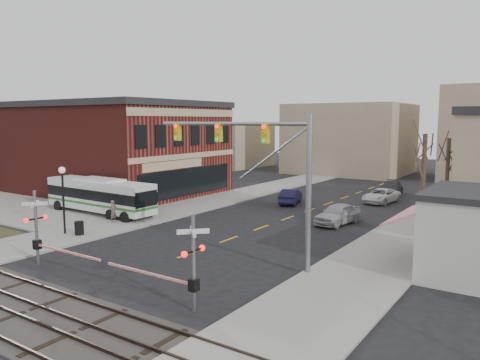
% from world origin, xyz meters
% --- Properties ---
extents(ground, '(160.00, 160.00, 0.00)m').
position_xyz_m(ground, '(0.00, 0.00, 0.00)').
color(ground, black).
rests_on(ground, ground).
extents(sidewalk_west, '(5.00, 60.00, 0.12)m').
position_xyz_m(sidewalk_west, '(-9.50, 20.00, 0.06)').
color(sidewalk_west, gray).
rests_on(sidewalk_west, ground).
extents(sidewalk_east, '(5.00, 60.00, 0.12)m').
position_xyz_m(sidewalk_east, '(9.50, 20.00, 0.06)').
color(sidewalk_east, gray).
rests_on(sidewalk_east, ground).
extents(plaza_west, '(20.00, 10.00, 0.11)m').
position_xyz_m(plaza_west, '(-22.00, 5.00, 0.06)').
color(plaza_west, gray).
rests_on(plaza_west, ground).
extents(ballast_strip, '(160.00, 5.00, 0.06)m').
position_xyz_m(ballast_strip, '(0.00, -8.00, 0.03)').
color(ballast_strip, '#332D28').
rests_on(ballast_strip, ground).
extents(rail_tracks, '(160.00, 3.91, 0.14)m').
position_xyz_m(rail_tracks, '(0.00, -8.00, 0.12)').
color(rail_tracks, '#2D231E').
rests_on(rail_tracks, ground).
extents(brick_building, '(30.40, 15.40, 9.60)m').
position_xyz_m(brick_building, '(-26.98, 16.00, 4.81)').
color(brick_building, maroon).
rests_on(brick_building, ground).
extents(tree_east_a, '(0.28, 0.28, 6.75)m').
position_xyz_m(tree_east_a, '(10.50, 12.00, 3.50)').
color(tree_east_a, '#382B21').
rests_on(tree_east_a, sidewalk_east).
extents(tree_east_b, '(0.28, 0.28, 6.30)m').
position_xyz_m(tree_east_b, '(10.80, 18.00, 3.27)').
color(tree_east_b, '#382B21').
rests_on(tree_east_b, sidewalk_east).
extents(tree_east_c, '(0.28, 0.28, 7.20)m').
position_xyz_m(tree_east_c, '(11.00, 26.00, 3.72)').
color(tree_east_c, '#382B21').
rests_on(tree_east_c, sidewalk_east).
extents(transit_bus, '(10.99, 2.64, 2.82)m').
position_xyz_m(transit_bus, '(-13.51, 6.75, 1.61)').
color(transit_bus, silver).
rests_on(transit_bus, ground).
extents(traffic_signal_mast, '(9.70, 0.30, 8.00)m').
position_xyz_m(traffic_signal_mast, '(4.55, 2.63, 5.72)').
color(traffic_signal_mast, gray).
rests_on(traffic_signal_mast, ground).
extents(rr_crossing_west, '(5.60, 1.36, 4.00)m').
position_xyz_m(rr_crossing_west, '(-5.00, -4.03, 1.97)').
color(rr_crossing_west, gray).
rests_on(rr_crossing_west, ground).
extents(rr_crossing_east, '(5.60, 1.36, 4.00)m').
position_xyz_m(rr_crossing_east, '(5.05, -4.12, 1.97)').
color(rr_crossing_east, gray).
rests_on(rr_crossing_east, ground).
extents(street_lamp, '(0.44, 0.44, 4.51)m').
position_xyz_m(street_lamp, '(-9.79, 0.75, 3.33)').
color(street_lamp, black).
rests_on(street_lamp, sidewalk_west).
extents(trash_bin, '(0.60, 0.60, 0.89)m').
position_xyz_m(trash_bin, '(-8.73, 1.10, 0.57)').
color(trash_bin, black).
rests_on(trash_bin, sidewalk_west).
extents(car_a, '(2.47, 4.74, 1.54)m').
position_xyz_m(car_a, '(4.05, 14.30, 0.77)').
color(car_a, '#AAA9AE').
rests_on(car_a, ground).
extents(car_b, '(2.57, 4.42, 1.38)m').
position_xyz_m(car_b, '(-2.92, 19.99, 0.69)').
color(car_b, '#1B183D').
rests_on(car_b, ground).
extents(car_c, '(2.78, 4.94, 1.30)m').
position_xyz_m(car_c, '(3.88, 25.19, 0.65)').
color(car_c, silver).
rests_on(car_c, ground).
extents(car_d, '(2.46, 5.00, 1.40)m').
position_xyz_m(car_d, '(3.25, 30.39, 0.70)').
color(car_d, '#3A393D').
rests_on(car_d, ground).
extents(pedestrian_near, '(0.46, 0.64, 1.64)m').
position_xyz_m(pedestrian_near, '(-9.90, 5.04, 0.94)').
color(pedestrian_near, brown).
rests_on(pedestrian_near, sidewalk_west).
extents(pedestrian_far, '(0.86, 0.93, 1.52)m').
position_xyz_m(pedestrian_far, '(-11.39, 7.02, 0.88)').
color(pedestrian_far, '#393964').
rests_on(pedestrian_far, sidewalk_west).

